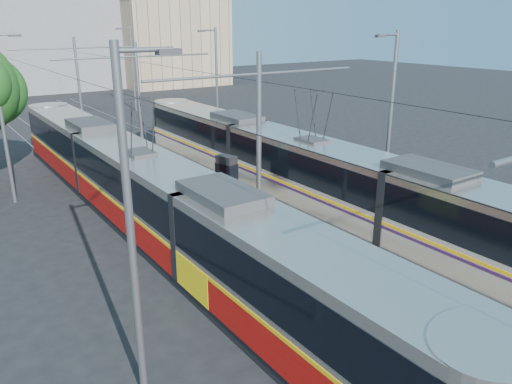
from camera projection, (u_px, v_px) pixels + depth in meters
ground at (418, 327)px, 14.32m from camera, size 160.00×160.00×0.00m
platform at (165, 178)px, 27.51m from camera, size 4.00×50.00×0.30m
tactile_strip_left at (140, 180)px, 26.68m from camera, size 0.70×50.00×0.01m
tactile_strip_right at (189, 171)px, 28.24m from camera, size 0.70×50.00×0.01m
rails at (166, 181)px, 27.56m from camera, size 8.71×70.00×0.03m
tram_left at (143, 191)px, 20.58m from camera, size 2.43×32.38×5.50m
tram_right at (311, 172)px, 22.68m from camera, size 2.43×31.07×5.50m
catenary at (185, 106)px, 23.89m from camera, size 9.20×70.00×7.00m
street_lamps at (132, 96)px, 29.33m from camera, size 15.18×38.22×8.00m
shelter at (227, 177)px, 23.52m from camera, size 0.81×1.08×2.13m
building_centre at (51, 28)px, 64.95m from camera, size 18.36×14.28×15.20m
building_right at (170, 41)px, 68.36m from camera, size 14.28×10.20×11.75m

